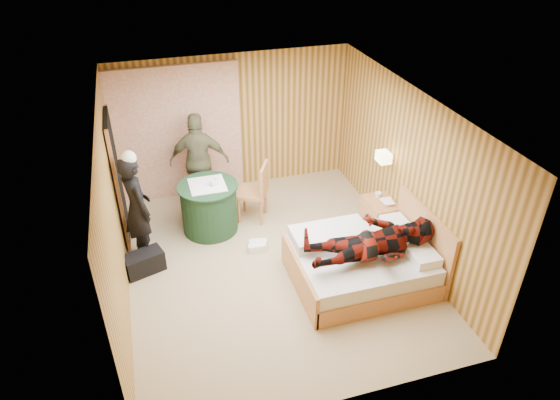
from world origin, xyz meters
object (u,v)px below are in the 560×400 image
object	(u,v)px
wall_lamp	(384,157)
man_on_bed	(375,235)
chair_far	(201,179)
round_table	(209,207)
bed	(362,262)
woman_standing	(137,208)
man_at_table	(199,161)
chair_near	(257,188)
duffel_bag	(144,262)
nightstand	(379,217)

from	to	relation	value
wall_lamp	man_on_bed	bearing A→B (deg)	-119.46
chair_far	man_on_bed	size ratio (longest dim) A/B	0.53
wall_lamp	round_table	world-z (taller)	wall_lamp
round_table	bed	bearing A→B (deg)	-44.88
wall_lamp	woman_standing	distance (m)	3.79
wall_lamp	man_at_table	bearing A→B (deg)	150.31
chair_far	chair_near	xyz separation A→B (m)	(0.83, -0.67, 0.06)
chair_near	duffel_bag	distance (m)	2.18
man_at_table	chair_near	bearing A→B (deg)	150.75
chair_far	duffel_bag	xyz separation A→B (m)	(-1.12, -1.55, -0.38)
chair_far	woman_standing	size ratio (longest dim) A/B	0.55
nightstand	bed	bearing A→B (deg)	-127.58
chair_near	woman_standing	size ratio (longest dim) A/B	0.61
nightstand	duffel_bag	size ratio (longest dim) A/B	1.09
round_table	chair_far	bearing A→B (deg)	90.29
woman_standing	bed	bearing A→B (deg)	-136.22
duffel_bag	round_table	bearing A→B (deg)	17.33
wall_lamp	bed	world-z (taller)	wall_lamp
man_at_table	wall_lamp	bearing A→B (deg)	162.07
duffel_bag	bed	bearing A→B (deg)	-37.61
duffel_bag	man_at_table	world-z (taller)	man_at_table
chair_near	man_at_table	xyz separation A→B (m)	(-0.83, 0.72, 0.26)
chair_near	man_on_bed	bearing A→B (deg)	52.95
wall_lamp	chair_near	xyz separation A→B (m)	(-1.83, 0.79, -0.70)
wall_lamp	man_on_bed	distance (m)	1.61
round_table	man_at_table	bearing A→B (deg)	90.00
man_at_table	chair_far	bearing A→B (deg)	97.58
wall_lamp	man_at_table	world-z (taller)	man_at_table
man_on_bed	bed	bearing A→B (deg)	95.21
wall_lamp	duffel_bag	size ratio (longest dim) A/B	0.46
wall_lamp	man_at_table	distance (m)	3.09
round_table	chair_far	xyz separation A→B (m)	(-0.00, 0.75, 0.11)
bed	duffel_bag	distance (m)	3.16
bed	nightstand	xyz separation A→B (m)	(0.75, 0.98, 0.01)
nightstand	chair_far	bearing A→B (deg)	148.08
wall_lamp	chair_far	size ratio (longest dim) A/B	0.28
chair_far	duffel_bag	distance (m)	1.94
round_table	wall_lamp	bearing A→B (deg)	-14.98
nightstand	woman_standing	world-z (taller)	woman_standing
man_at_table	man_on_bed	bearing A→B (deg)	134.89
duffel_bag	nightstand	bearing A→B (deg)	-19.33
bed	man_on_bed	xyz separation A→B (m)	(0.02, -0.23, 0.64)
wall_lamp	duffel_bag	distance (m)	3.94
wall_lamp	round_table	distance (m)	2.88
bed	man_on_bed	distance (m)	0.68
chair_near	duffel_bag	world-z (taller)	chair_near
woman_standing	man_at_table	size ratio (longest dim) A/B	0.98
round_table	man_on_bed	distance (m)	2.85
nightstand	chair_far	xyz separation A→B (m)	(-2.61, 1.63, 0.23)
nightstand	wall_lamp	bearing A→B (deg)	75.54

